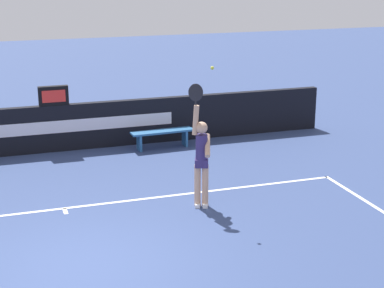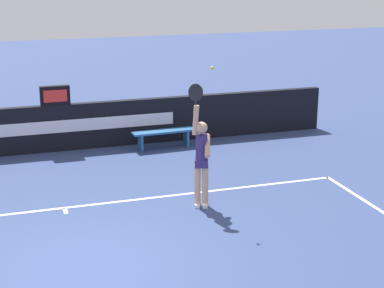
{
  "view_description": "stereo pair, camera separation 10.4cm",
  "coord_description": "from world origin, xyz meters",
  "px_view_note": "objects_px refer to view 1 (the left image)",
  "views": [
    {
      "loc": [
        -1.22,
        -9.13,
        4.74
      ],
      "look_at": [
        2.46,
        1.98,
        1.27
      ],
      "focal_mm": 58.75,
      "sensor_mm": 36.0,
      "label": 1
    },
    {
      "loc": [
        -1.12,
        -9.16,
        4.74
      ],
      "look_at": [
        2.46,
        1.98,
        1.27
      ],
      "focal_mm": 58.75,
      "sensor_mm": 36.0,
      "label": 2
    }
  ],
  "objects_px": {
    "speed_display": "(53,96)",
    "courtside_bench_near": "(162,135)",
    "tennis_player": "(201,157)",
    "tennis_ball": "(212,68)"
  },
  "relations": [
    {
      "from": "speed_display",
      "to": "courtside_bench_near",
      "type": "xyz_separation_m",
      "value": [
        2.64,
        -0.61,
        -1.08
      ]
    },
    {
      "from": "speed_display",
      "to": "courtside_bench_near",
      "type": "height_order",
      "value": "speed_display"
    },
    {
      "from": "tennis_player",
      "to": "tennis_ball",
      "type": "height_order",
      "value": "tennis_ball"
    },
    {
      "from": "tennis_player",
      "to": "courtside_bench_near",
      "type": "relative_size",
      "value": 1.5
    },
    {
      "from": "speed_display",
      "to": "courtside_bench_near",
      "type": "relative_size",
      "value": 0.45
    },
    {
      "from": "courtside_bench_near",
      "to": "speed_display",
      "type": "bearing_deg",
      "value": 167.02
    },
    {
      "from": "tennis_player",
      "to": "tennis_ball",
      "type": "xyz_separation_m",
      "value": [
        0.1,
        -0.31,
        1.78
      ]
    },
    {
      "from": "speed_display",
      "to": "tennis_player",
      "type": "relative_size",
      "value": 0.3
    },
    {
      "from": "tennis_player",
      "to": "tennis_ball",
      "type": "relative_size",
      "value": 38.08
    },
    {
      "from": "tennis_ball",
      "to": "speed_display",
      "type": "bearing_deg",
      "value": 115.48
    }
  ]
}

